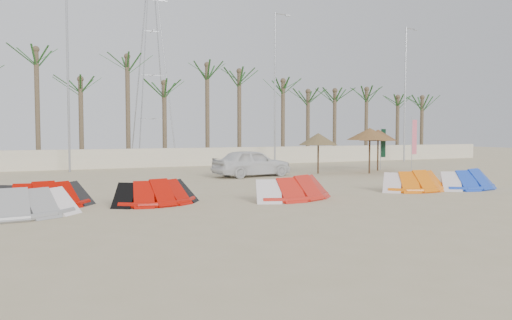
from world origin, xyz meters
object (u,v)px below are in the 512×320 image
kite_orange (411,180)px  car (252,163)px  kite_red_mid (155,191)px  kite_red_right (290,186)px  parasol_left (318,139)px  kite_red_left (42,194)px  parasol_right (378,135)px  kite_blue (463,178)px  kite_grey (12,202)px  parasol_mid (370,134)px

kite_orange → car: bearing=111.6°
kite_red_mid → car: 10.78m
kite_red_right → parasol_left: bearing=52.7°
kite_red_left → parasol_right: size_ratio=1.27×
kite_orange → parasol_left: bearing=84.0°
kite_orange → parasol_right: parasol_right is taller
kite_red_left → kite_blue: size_ratio=0.95×
parasol_right → kite_orange: bearing=-121.3°
kite_grey → kite_blue: same height
kite_grey → parasol_mid: 20.31m
kite_grey → kite_blue: bearing=-0.5°
parasol_mid → parasol_right: bearing=40.0°
parasol_left → car: size_ratio=0.54×
kite_grey → car: bearing=37.3°
kite_red_left → kite_blue: same height
kite_red_right → kite_orange: same height
kite_red_right → kite_red_left: bearing=170.8°
kite_red_left → kite_red_mid: 3.59m
kite_orange → parasol_left: (0.93, 8.79, 1.60)m
kite_orange → parasol_left: 8.98m
car → kite_red_mid: bearing=130.8°
kite_red_right → kite_blue: 8.31m
kite_orange → kite_blue: bearing=-7.9°
kite_red_mid → kite_orange: bearing=-3.4°
parasol_mid → parasol_right: size_ratio=1.05×
parasol_left → parasol_mid: bearing=-24.1°
kite_red_right → kite_orange: bearing=-0.5°
kite_red_mid → parasol_right: parasol_right is taller
kite_red_left → car: car is taller
kite_blue → parasol_left: parasol_left is taller
parasol_left → kite_orange: bearing=-96.0°
kite_blue → parasol_mid: bearing=82.0°
kite_red_right → parasol_mid: (9.40, 7.51, 1.89)m
kite_red_left → parasol_mid: bearing=19.0°
kite_blue → kite_red_right: bearing=177.2°
parasol_right → car: 9.08m
kite_grey → kite_red_mid: bearing=10.9°
kite_red_mid → parasol_mid: size_ratio=1.17×
kite_red_right → parasol_mid: size_ratio=1.51×
kite_grey → kite_blue: (17.57, -0.15, -0.00)m
kite_red_right → parasol_mid: 12.18m
parasol_right → kite_red_left: bearing=-158.6°
car → kite_red_left: bearing=116.9°
kite_red_left → parasol_right: (19.67, 7.70, 1.81)m
car → parasol_right: bearing=-93.9°
parasol_mid → parasol_left: bearing=155.9°
kite_red_right → parasol_left: (6.65, 8.74, 1.60)m
kite_grey → kite_red_mid: same height
kite_grey → kite_red_left: (0.84, 1.62, -0.00)m
kite_grey → kite_red_left: bearing=62.4°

